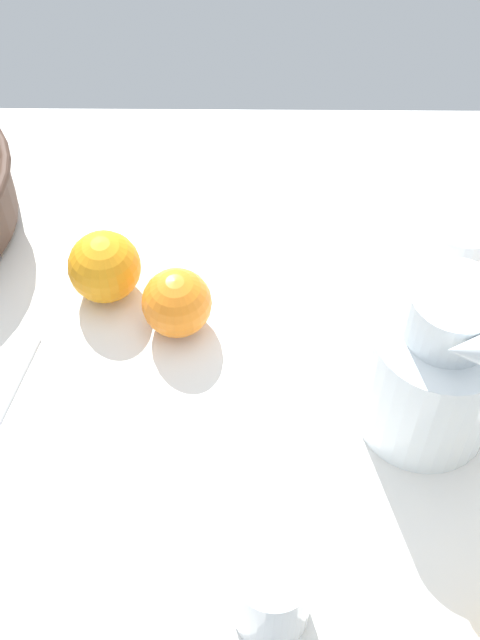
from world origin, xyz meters
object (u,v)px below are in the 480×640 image
juice_pitcher (433,375)px  juice_glass (272,595)px  loose_orange_0 (104,267)px  loose_orange_1 (177,303)px  second_glass (457,255)px

juice_pitcher → juice_glass: 25.07cm
juice_glass → loose_orange_0: size_ratio=1.22×
juice_pitcher → loose_orange_1: size_ratio=2.74×
loose_orange_0 → juice_pitcher: bearing=-25.4°
second_glass → loose_orange_1: size_ratio=1.48×
juice_pitcher → second_glass: bearing=73.8°
juice_pitcher → loose_orange_1: 26.92cm
loose_orange_1 → juice_glass: bearing=-73.0°
juice_pitcher → loose_orange_1: juice_pitcher is taller
juice_glass → loose_orange_1: bearing=107.0°
loose_orange_0 → loose_orange_1: bearing=-30.1°
loose_orange_0 → second_glass: bearing=1.8°
juice_pitcher → juice_glass: bearing=-127.3°
juice_glass → loose_orange_1: juice_glass is taller
juice_glass → loose_orange_1: size_ratio=1.30×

